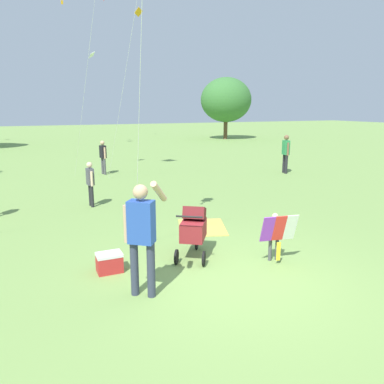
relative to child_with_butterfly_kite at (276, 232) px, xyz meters
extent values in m
plane|color=#75994C|center=(-1.03, -0.36, -0.59)|extent=(120.00, 120.00, 0.00)
cylinder|color=brown|center=(12.81, 25.33, 0.24)|extent=(0.36, 0.36, 1.66)
ellipsoid|color=#387033|center=(12.81, 25.33, 2.95)|extent=(4.69, 4.23, 3.99)
cylinder|color=#4C4C51|center=(0.08, 0.04, -0.36)|extent=(0.07, 0.07, 0.46)
cylinder|color=#4C4C51|center=(-0.06, 0.06, -0.36)|extent=(0.07, 0.07, 0.46)
cube|color=black|center=(0.01, 0.05, 0.05)|extent=(0.22, 0.16, 0.35)
cylinder|color=beige|center=(0.13, 0.03, 0.02)|extent=(0.05, 0.05, 0.31)
cylinder|color=beige|center=(-0.12, 0.07, 0.02)|extent=(0.05, 0.05, 0.31)
sphere|color=beige|center=(0.01, 0.05, 0.29)|extent=(0.12, 0.12, 0.12)
cube|color=white|center=(0.21, -0.16, 0.11)|extent=(0.26, 0.22, 0.51)
cube|color=red|center=(-0.02, -0.13, 0.11)|extent=(0.26, 0.22, 0.51)
cube|color=purple|center=(-0.25, -0.09, 0.11)|extent=(0.26, 0.22, 0.51)
cube|color=yellow|center=(-0.02, -0.15, -0.33)|extent=(0.08, 0.02, 0.36)
cylinder|color=#33384C|center=(-2.79, -0.20, -0.15)|extent=(0.13, 0.13, 0.87)
cylinder|color=#33384C|center=(-2.58, -0.37, -0.15)|extent=(0.13, 0.13, 0.87)
cube|color=#284CA8|center=(-2.69, -0.29, 0.62)|extent=(0.45, 0.42, 0.66)
cylinder|color=tan|center=(-2.88, -0.14, 0.57)|extent=(0.09, 0.09, 0.58)
cylinder|color=tan|center=(-2.41, -0.32, 1.07)|extent=(0.40, 0.48, 0.41)
sphere|color=tan|center=(-2.69, -0.29, 1.08)|extent=(0.23, 0.23, 0.23)
cylinder|color=black|center=(-1.11, 1.16, -0.45)|extent=(0.19, 0.26, 0.28)
cylinder|color=black|center=(-1.77, 0.64, -0.45)|extent=(0.19, 0.26, 0.28)
cylinder|color=black|center=(-1.33, 0.35, -0.45)|extent=(0.19, 0.26, 0.28)
cube|color=maroon|center=(-1.34, 0.81, -0.03)|extent=(0.72, 0.78, 0.36)
cube|color=maroon|center=(-1.27, 0.92, 0.27)|extent=(0.58, 0.57, 0.35)
cylinder|color=black|center=(-1.60, 0.43, 0.37)|extent=(0.42, 0.30, 0.04)
cylinder|color=silver|center=(-2.33, 0.87, 2.40)|extent=(0.22, 2.02, 5.97)
cube|color=#F4A319|center=(-2.42, 10.89, 6.25)|extent=(0.08, 0.03, 0.14)
cylinder|color=silver|center=(-1.98, 9.12, 3.23)|extent=(0.85, 3.65, 7.63)
cylinder|color=silver|center=(-0.76, 8.14, 3.33)|extent=(0.77, 3.70, 7.83)
cube|color=#F4A319|center=(2.11, 15.99, 7.39)|extent=(0.49, 0.21, 0.48)
cube|color=white|center=(0.69, 23.37, 5.96)|extent=(0.42, 0.61, 0.46)
cylinder|color=#4C4C51|center=(-1.18, 11.05, -0.23)|extent=(0.11, 0.11, 0.72)
cylinder|color=#4C4C51|center=(-1.13, 10.83, -0.23)|extent=(0.11, 0.11, 0.72)
cube|color=black|center=(-1.16, 10.94, 0.41)|extent=(0.27, 0.35, 0.54)
cylinder|color=tan|center=(-1.20, 11.13, 0.37)|extent=(0.08, 0.08, 0.48)
cylinder|color=tan|center=(-1.11, 10.74, 0.37)|extent=(0.08, 0.08, 0.48)
sphere|color=tan|center=(-1.16, 10.94, 0.79)|extent=(0.19, 0.19, 0.19)
cylinder|color=#232328|center=(6.28, 7.83, -0.17)|extent=(0.12, 0.12, 0.83)
cylinder|color=#232328|center=(6.34, 8.08, -0.17)|extent=(0.12, 0.12, 0.83)
cube|color=#2D8C4C|center=(6.31, 7.96, 0.56)|extent=(0.31, 0.41, 0.63)
cylinder|color=brown|center=(6.25, 7.73, 0.52)|extent=(0.09, 0.09, 0.56)
cylinder|color=brown|center=(6.37, 8.18, 0.52)|extent=(0.09, 0.09, 0.56)
sphere|color=brown|center=(6.31, 7.96, 1.00)|extent=(0.22, 0.22, 0.22)
cylinder|color=#232328|center=(-2.53, 5.47, -0.26)|extent=(0.10, 0.10, 0.65)
cylinder|color=#232328|center=(-2.55, 5.67, -0.26)|extent=(0.10, 0.10, 0.65)
cube|color=#4C4C56|center=(-2.54, 5.57, 0.31)|extent=(0.20, 0.30, 0.49)
cylinder|color=beige|center=(-2.52, 5.39, 0.28)|extent=(0.07, 0.07, 0.44)
cylinder|color=beige|center=(-2.56, 5.75, 0.28)|extent=(0.07, 0.07, 0.44)
sphere|color=beige|center=(-2.54, 5.57, 0.66)|extent=(0.17, 0.17, 0.17)
cube|color=gold|center=(-0.39, 2.42, -0.58)|extent=(1.51, 1.65, 0.02)
cube|color=red|center=(-2.99, 0.79, -0.44)|extent=(0.44, 0.32, 0.30)
cube|color=white|center=(-2.99, 0.79, -0.26)|extent=(0.45, 0.33, 0.05)
camera|label=1|loc=(-4.16, -5.52, 2.30)|focal=35.08mm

